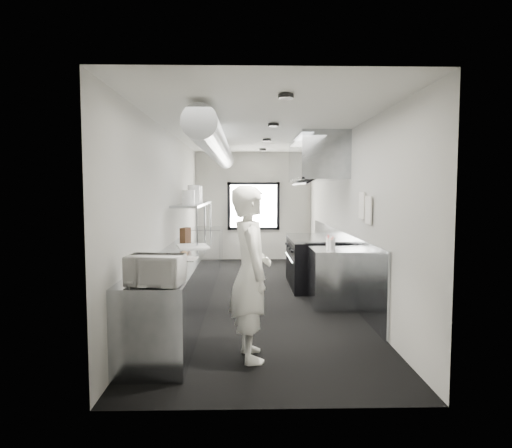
{
  "coord_description": "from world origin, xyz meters",
  "views": [
    {
      "loc": [
        -0.21,
        -7.57,
        1.83
      ],
      "look_at": [
        -0.04,
        -0.2,
        1.26
      ],
      "focal_mm": 31.16,
      "sensor_mm": 36.0,
      "label": 1
    }
  ],
  "objects": [
    {
      "name": "bottle_station",
      "position": [
        1.15,
        -0.7,
        0.45
      ],
      "size": [
        0.65,
        0.8,
        0.9
      ],
      "primitive_type": "cube",
      "color": "gray",
      "rests_on": "floor"
    },
    {
      "name": "notice_sheet_a",
      "position": [
        1.47,
        -1.2,
        1.6
      ],
      "size": [
        0.02,
        0.28,
        0.38
      ],
      "primitive_type": "cube",
      "color": "white",
      "rests_on": "wall_right"
    },
    {
      "name": "plate_stack_b",
      "position": [
        -1.18,
        0.71,
        1.71
      ],
      "size": [
        0.28,
        0.28,
        0.27
      ],
      "primitive_type": "cylinder",
      "rotation": [
        0.0,
        0.0,
        0.43
      ],
      "color": "white",
      "rests_on": "pass_shelf"
    },
    {
      "name": "service_window",
      "position": [
        0.0,
        3.96,
        1.4
      ],
      "size": [
        1.36,
        0.05,
        1.25
      ],
      "color": "white",
      "rests_on": "wall_back"
    },
    {
      "name": "wall_cladding",
      "position": [
        1.48,
        0.3,
        0.55
      ],
      "size": [
        0.03,
        5.5,
        1.1
      ],
      "primitive_type": "cube",
      "color": "gray",
      "rests_on": "wall_right"
    },
    {
      "name": "knife_block",
      "position": [
        -1.27,
        0.27,
        1.03
      ],
      "size": [
        0.18,
        0.26,
        0.26
      ],
      "primitive_type": "cube",
      "rotation": [
        0.0,
        0.0,
        -0.34
      ],
      "color": "#4F2E1C",
      "rests_on": "prep_counter"
    },
    {
      "name": "prep_counter",
      "position": [
        -1.15,
        -0.5,
        0.45
      ],
      "size": [
        0.7,
        6.0,
        0.9
      ],
      "primitive_type": "cube",
      "color": "gray",
      "rests_on": "floor"
    },
    {
      "name": "deli_tub_a",
      "position": [
        -1.27,
        -2.72,
        0.95
      ],
      "size": [
        0.16,
        0.16,
        0.09
      ],
      "primitive_type": "cylinder",
      "rotation": [
        0.0,
        0.0,
        0.24
      ],
      "color": "silver",
      "rests_on": "prep_counter"
    },
    {
      "name": "wall_back",
      "position": [
        0.0,
        4.0,
        1.4
      ],
      "size": [
        3.0,
        0.02,
        2.8
      ],
      "primitive_type": "cube",
      "color": "#B6B4AD",
      "rests_on": "floor"
    },
    {
      "name": "squeeze_bottle_c",
      "position": [
        1.07,
        -0.74,
        0.99
      ],
      "size": [
        0.07,
        0.07,
        0.17
      ],
      "primitive_type": "cylinder",
      "rotation": [
        0.0,
        0.0,
        -0.17
      ],
      "color": "white",
      "rests_on": "bottle_station"
    },
    {
      "name": "squeeze_bottle_d",
      "position": [
        1.12,
        -0.51,
        0.99
      ],
      "size": [
        0.07,
        0.07,
        0.18
      ],
      "primitive_type": "cylinder",
      "rotation": [
        0.0,
        0.0,
        0.33
      ],
      "color": "white",
      "rests_on": "bottle_station"
    },
    {
      "name": "line_cook",
      "position": [
        -0.16,
        -2.85,
        0.94
      ],
      "size": [
        0.56,
        0.75,
        1.87
      ],
      "primitive_type": "imported",
      "rotation": [
        0.0,
        0.0,
        1.74
      ],
      "color": "white",
      "rests_on": "floor"
    },
    {
      "name": "cutting_board",
      "position": [
        -1.07,
        -0.38,
        0.91
      ],
      "size": [
        0.61,
        0.72,
        0.02
      ],
      "primitive_type": "cube",
      "rotation": [
        0.0,
        0.0,
        0.25
      ],
      "color": "white",
      "rests_on": "prep_counter"
    },
    {
      "name": "deli_tub_b",
      "position": [
        -1.25,
        -2.35,
        0.95
      ],
      "size": [
        0.14,
        0.14,
        0.09
      ],
      "primitive_type": "cylinder",
      "rotation": [
        0.0,
        0.0,
        0.1
      ],
      "color": "silver",
      "rests_on": "prep_counter"
    },
    {
      "name": "small_plate",
      "position": [
        -1.04,
        -1.55,
        0.91
      ],
      "size": [
        0.2,
        0.2,
        0.01
      ],
      "primitive_type": "cylinder",
      "rotation": [
        0.0,
        0.0,
        -0.32
      ],
      "color": "white",
      "rests_on": "prep_counter"
    },
    {
      "name": "far_work_table",
      "position": [
        -1.15,
        3.2,
        0.45
      ],
      "size": [
        0.7,
        1.2,
        0.9
      ],
      "primitive_type": "cube",
      "color": "gray",
      "rests_on": "floor"
    },
    {
      "name": "wall_right",
      "position": [
        1.5,
        0.0,
        1.4
      ],
      "size": [
        0.02,
        8.0,
        2.8
      ],
      "primitive_type": "cube",
      "color": "#B6B4AD",
      "rests_on": "floor"
    },
    {
      "name": "pass_shelf",
      "position": [
        -1.19,
        1.0,
        1.54
      ],
      "size": [
        0.45,
        3.0,
        0.68
      ],
      "color": "gray",
      "rests_on": "prep_counter"
    },
    {
      "name": "squeeze_bottle_b",
      "position": [
        1.12,
        -0.87,
        1.0
      ],
      "size": [
        0.07,
        0.07,
        0.2
      ],
      "primitive_type": "cylinder",
      "rotation": [
        0.0,
        0.0,
        -0.03
      ],
      "color": "white",
      "rests_on": "bottle_station"
    },
    {
      "name": "pastry",
      "position": [
        -1.04,
        -1.55,
        0.96
      ],
      "size": [
        0.09,
        0.09,
        0.09
      ],
      "primitive_type": "sphere",
      "color": "tan",
      "rests_on": "small_plate"
    },
    {
      "name": "notice_sheet_b",
      "position": [
        1.47,
        -1.55,
        1.55
      ],
      "size": [
        0.02,
        0.28,
        0.38
      ],
      "primitive_type": "cube",
      "color": "white",
      "rests_on": "wall_right"
    },
    {
      "name": "newspaper",
      "position": [
        -1.02,
        -1.67,
        0.9
      ],
      "size": [
        0.32,
        0.39,
        0.01
      ],
      "primitive_type": "cube",
      "rotation": [
        0.0,
        0.0,
        -0.07
      ],
      "color": "silver",
      "rests_on": "prep_counter"
    },
    {
      "name": "microwave",
      "position": [
        -1.09,
        -3.28,
        1.05
      ],
      "size": [
        0.53,
        0.43,
        0.29
      ],
      "primitive_type": "imported",
      "rotation": [
        0.0,
        0.0,
        -0.13
      ],
      "color": "white",
      "rests_on": "prep_counter"
    },
    {
      "name": "ceiling",
      "position": [
        0.0,
        0.0,
        2.8
      ],
      "size": [
        3.0,
        8.0,
        0.01
      ],
      "primitive_type": "cube",
      "color": "beige",
      "rests_on": "wall_back"
    },
    {
      "name": "exhaust_hood",
      "position": [
        1.1,
        0.7,
        2.39
      ],
      "size": [
        0.81,
        2.2,
        0.88
      ],
      "color": "gray",
      "rests_on": "ceiling"
    },
    {
      "name": "squeeze_bottle_e",
      "position": [
        1.13,
        -0.41,
        0.98
      ],
      "size": [
        0.07,
        0.07,
        0.16
      ],
      "primitive_type": "cylinder",
      "rotation": [
        0.0,
        0.0,
        -0.43
      ],
      "color": "white",
      "rests_on": "bottle_station"
    },
    {
      "name": "wall_left",
      "position": [
        -1.5,
        0.0,
        1.4
      ],
      "size": [
        0.02,
        8.0,
        2.8
      ],
      "primitive_type": "cube",
      "color": "#B6B4AD",
      "rests_on": "floor"
    },
    {
      "name": "range",
      "position": [
        1.04,
        0.7,
        0.47
      ],
      "size": [
        0.88,
        1.6,
        0.94
      ],
      "color": "black",
      "rests_on": "floor"
    },
    {
      "name": "plate_stack_d",
      "position": [
        -1.22,
        1.76,
        1.74
      ],
      "size": [
        0.24,
        0.24,
        0.34
      ],
      "primitive_type": "cylinder",
      "rotation": [
        0.0,
        0.0,
        0.13
      ],
      "color": "white",
      "rests_on": "pass_shelf"
    },
    {
      "name": "plate_stack_c",
      "position": [
        -1.21,
        1.1,
        1.74
      ],
      "size": [
        0.25,
        0.25,
        0.35
      ],
      "primitive_type": "cylinder",
      "rotation": [
        0.0,
        0.0,
        0.03
      ],
      "color": "white",
      "rests_on": "pass_shelf"
    },
    {
      "name": "hvac_duct",
      "position": [
        -0.7,
        0.4,
        2.55
      ],
      "size": [
        0.4,
        6.4,
        0.4
      ],
      "primitive_type": "cylinder",
      "rotation": [
        1.57,
        0.0,
        0.0
      ],
      "color": "#969B9E",
      "rests_on": "ceiling"
    },
    {
      "name": "plate_stack_a",
      "position": [
        -1.2,
        0.18,
        1.69
      ],
      "size": [
        0.28,
        0.28,
        0.25
      ],
      "primitive_type": "cylinder",
      "rotation": [
        0.0,
        0.0,
        0.38
      ],
      "color": "white",
      "rests_on": "pass_shelf"
    },
    {
      "name": "wall_front",
      "position": [
        0.0,
        -4.0,
        1.4
      ],
      "size": [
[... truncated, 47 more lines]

